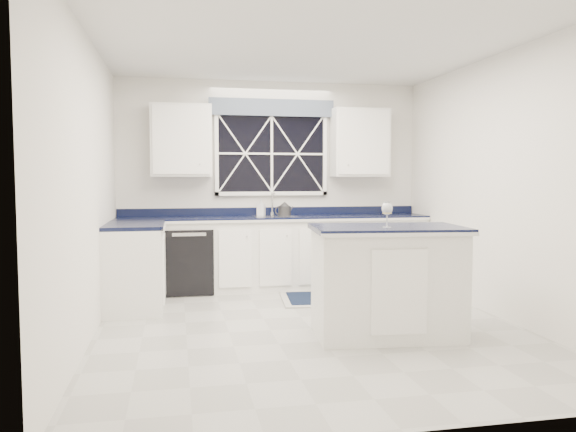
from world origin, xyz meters
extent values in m
plane|color=#AAABA6|center=(0.00, 0.00, 0.00)|extent=(4.50, 4.50, 0.00)
cube|color=silver|center=(0.00, 2.25, 1.35)|extent=(4.00, 0.10, 2.70)
cube|color=white|center=(0.00, 1.95, 0.45)|extent=(3.98, 0.60, 0.90)
cube|color=white|center=(-1.70, 1.15, 0.45)|extent=(0.60, 1.00, 0.90)
cube|color=black|center=(0.00, 1.95, 0.92)|extent=(3.98, 0.64, 0.04)
cube|color=black|center=(-1.10, 1.95, 0.41)|extent=(0.60, 0.58, 0.82)
cube|color=black|center=(0.00, 2.22, 1.75)|extent=(1.40, 0.02, 1.00)
cube|color=slate|center=(0.00, 2.16, 2.35)|extent=(1.65, 0.04, 0.22)
cube|color=white|center=(-1.18, 2.08, 1.90)|extent=(0.75, 0.34, 0.90)
cube|color=white|center=(1.18, 2.08, 1.90)|extent=(0.75, 0.34, 0.90)
cylinder|color=#B3B3B5|center=(0.00, 2.17, 0.96)|extent=(0.05, 0.05, 0.04)
cylinder|color=#B3B3B5|center=(0.00, 2.17, 1.10)|extent=(0.02, 0.02, 0.28)
cylinder|color=#B3B3B5|center=(0.00, 2.08, 1.23)|extent=(0.02, 0.18, 0.02)
cube|color=white|center=(0.62, -0.38, 0.48)|extent=(1.35, 0.87, 0.96)
cube|color=black|center=(0.62, -0.38, 0.98)|extent=(1.41, 0.94, 0.04)
cube|color=#A4A49F|center=(0.66, 1.18, 0.01)|extent=(1.48, 0.99, 0.01)
cube|color=black|center=(0.66, 1.18, 0.02)|extent=(1.31, 0.82, 0.01)
cylinder|color=#2F2F31|center=(0.12, 1.95, 1.01)|extent=(0.20, 0.20, 0.13)
cone|color=#2F2F31|center=(0.12, 1.95, 1.10)|extent=(0.16, 0.16, 0.06)
torus|color=#2F2F31|center=(0.04, 1.92, 1.01)|extent=(0.11, 0.04, 0.11)
cylinder|color=#2F2F31|center=(0.21, 1.97, 1.02)|extent=(0.07, 0.03, 0.09)
cylinder|color=silver|center=(0.57, -0.50, 1.01)|extent=(0.08, 0.08, 0.01)
cylinder|color=silver|center=(0.57, -0.50, 1.07)|extent=(0.01, 0.01, 0.12)
ellipsoid|color=silver|center=(0.57, -0.50, 1.17)|extent=(0.10, 0.10, 0.12)
cylinder|color=#CFBB6D|center=(0.57, -0.50, 1.15)|extent=(0.08, 0.08, 0.05)
imported|color=silver|center=(-0.15, 2.16, 1.05)|extent=(0.13, 0.13, 0.21)
camera|label=1|loc=(-1.25, -5.13, 1.45)|focal=35.00mm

